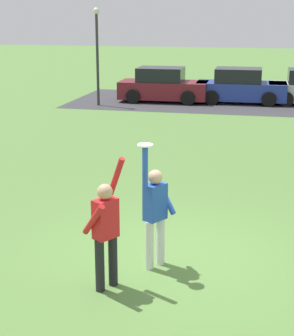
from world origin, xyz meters
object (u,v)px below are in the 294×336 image
object	(u,v)px
parked_car_blue	(240,87)
parked_car_maroon	(163,86)
lamppost_by_lot	(97,47)
person_catcher	(155,210)
person_defender	(106,227)
frisbee_disc	(145,145)

from	to	relation	value
parked_car_blue	parked_car_maroon	bearing A→B (deg)	-174.44
lamppost_by_lot	person_catcher	bearing A→B (deg)	-69.30
person_catcher	person_defender	bearing A→B (deg)	-0.00
parked_car_maroon	parked_car_blue	bearing A→B (deg)	5.56
frisbee_disc	lamppost_by_lot	xyz separation A→B (m)	(-5.74, 15.69, 0.49)
person_defender	lamppost_by_lot	xyz separation A→B (m)	(-5.29, 16.38, 1.60)
parked_car_maroon	person_catcher	bearing A→B (deg)	-80.49
lamppost_by_lot	person_defender	bearing A→B (deg)	-72.09
person_catcher	frisbee_disc	xyz separation A→B (m)	(-0.12, -0.19, 1.11)
person_defender	lamppost_by_lot	distance (m)	17.29
person_defender	frisbee_disc	bearing A→B (deg)	-0.00
person_catcher	parked_car_maroon	world-z (taller)	person_catcher
person_catcher	lamppost_by_lot	xyz separation A→B (m)	(-5.86, 15.50, 1.60)
person_catcher	parked_car_maroon	distance (m)	17.54
parked_car_blue	person_catcher	bearing A→B (deg)	-92.25
parked_car_maroon	lamppost_by_lot	distance (m)	3.66
frisbee_disc	person_catcher	bearing A→B (deg)	57.52
person_defender	parked_car_maroon	world-z (taller)	person_defender
parked_car_blue	person_defender	bearing A→B (deg)	-93.93
parked_car_maroon	lamppost_by_lot	size ratio (longest dim) A/B	0.97
person_catcher	parked_car_maroon	xyz separation A→B (m)	(-3.22, 17.24, -0.25)
frisbee_disc	parked_car_maroon	world-z (taller)	frisbee_disc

